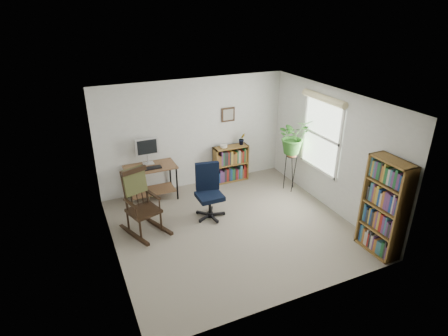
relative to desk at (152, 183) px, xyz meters
name	(u,v)px	position (x,y,z in m)	size (l,w,h in m)	color
floor	(233,227)	(1.08, -1.70, -0.37)	(4.20, 4.00, 0.00)	gray
ceiling	(234,100)	(1.08, -1.70, 2.03)	(4.20, 4.00, 0.00)	silver
wall_back	(194,134)	(1.08, 0.30, 0.83)	(4.20, 0.00, 2.40)	silver
wall_front	(301,228)	(1.08, -3.70, 0.83)	(4.20, 0.00, 2.40)	silver
wall_left	(109,192)	(-1.02, -1.70, 0.83)	(0.00, 4.00, 2.40)	silver
wall_right	(331,150)	(3.18, -1.70, 0.83)	(0.00, 4.00, 2.40)	silver
window	(321,136)	(3.14, -1.40, 1.03)	(0.12, 1.20, 1.50)	white
desk	(152,183)	(0.00, 0.00, 0.00)	(1.04, 0.57, 0.75)	brown
monitor	(147,151)	(0.00, 0.14, 0.65)	(0.46, 0.16, 0.56)	silver
keyboard	(151,168)	(0.00, -0.12, 0.39)	(0.40, 0.15, 0.03)	black
office_chair	(210,192)	(0.83, -1.18, 0.17)	(0.59, 0.59, 1.08)	black
rocking_chair	(143,203)	(-0.43, -1.17, 0.23)	(0.63, 1.05, 1.22)	black
low_bookshelf	(231,164)	(1.88, 0.12, 0.05)	(0.80, 0.27, 0.84)	brown
tall_bookshelf	(384,207)	(3.00, -3.30, 0.45)	(0.31, 0.72, 1.66)	brown
plant_stand	(291,170)	(2.88, -0.83, 0.10)	(0.26, 0.26, 0.94)	black
spider_plant	(295,120)	(2.88, -0.83, 1.23)	(1.69, 1.88, 1.46)	#316B25
potted_plant_small	(242,142)	(2.16, 0.13, 0.52)	(0.13, 0.24, 0.11)	#316B25
framed_picture	(228,115)	(1.88, 0.27, 1.17)	(0.32, 0.04, 0.32)	black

